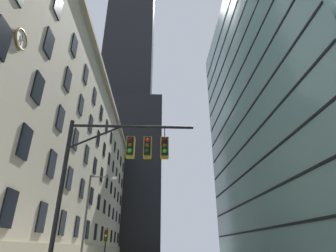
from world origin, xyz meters
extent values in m
cube|color=#BCAF93|center=(-18.75, 30.74, 13.61)|extent=(15.51, 73.48, 27.21)
cube|color=tan|center=(-10.75, 30.74, 26.51)|extent=(0.70, 73.48, 0.60)
cube|color=black|center=(-10.95, 8.00, 4.00)|extent=(0.14, 1.40, 2.20)
cube|color=black|center=(-10.95, 13.00, 4.00)|extent=(0.14, 1.40, 2.20)
cube|color=black|center=(-10.95, 18.00, 4.00)|extent=(0.14, 1.40, 2.20)
cube|color=black|center=(-10.95, 23.00, 4.00)|extent=(0.14, 1.40, 2.20)
cube|color=black|center=(-10.95, 28.00, 4.00)|extent=(0.14, 1.40, 2.20)
cube|color=black|center=(-10.95, 33.00, 4.00)|extent=(0.14, 1.40, 2.20)
cube|color=black|center=(-10.95, 38.00, 4.00)|extent=(0.14, 1.40, 2.20)
cube|color=black|center=(-10.95, 43.00, 4.00)|extent=(0.14, 1.40, 2.20)
cube|color=black|center=(-10.95, 48.00, 4.00)|extent=(0.14, 1.40, 2.20)
cube|color=black|center=(-10.95, 53.00, 4.00)|extent=(0.14, 1.40, 2.20)
cube|color=black|center=(-10.95, 58.00, 4.00)|extent=(0.14, 1.40, 2.20)
cube|color=black|center=(-10.95, 8.00, 8.20)|extent=(0.14, 1.40, 2.20)
cube|color=black|center=(-10.95, 13.00, 8.20)|extent=(0.14, 1.40, 2.20)
cube|color=black|center=(-10.95, 18.00, 8.20)|extent=(0.14, 1.40, 2.20)
cube|color=black|center=(-10.95, 23.00, 8.20)|extent=(0.14, 1.40, 2.20)
cube|color=black|center=(-10.95, 28.00, 8.20)|extent=(0.14, 1.40, 2.20)
cube|color=black|center=(-10.95, 33.00, 8.20)|extent=(0.14, 1.40, 2.20)
cube|color=black|center=(-10.95, 38.00, 8.20)|extent=(0.14, 1.40, 2.20)
cube|color=black|center=(-10.95, 43.00, 8.20)|extent=(0.14, 1.40, 2.20)
cube|color=black|center=(-10.95, 48.00, 8.20)|extent=(0.14, 1.40, 2.20)
cube|color=black|center=(-10.95, 53.00, 8.20)|extent=(0.14, 1.40, 2.20)
cube|color=black|center=(-10.95, 58.00, 8.20)|extent=(0.14, 1.40, 2.20)
cube|color=black|center=(-10.95, 3.00, 12.40)|extent=(0.14, 1.40, 2.20)
cube|color=black|center=(-10.95, 8.00, 12.40)|extent=(0.14, 1.40, 2.20)
cube|color=black|center=(-10.95, 13.00, 12.40)|extent=(0.14, 1.40, 2.20)
cube|color=black|center=(-10.95, 18.00, 12.40)|extent=(0.14, 1.40, 2.20)
cube|color=black|center=(-10.95, 23.00, 12.40)|extent=(0.14, 1.40, 2.20)
cube|color=black|center=(-10.95, 28.00, 12.40)|extent=(0.14, 1.40, 2.20)
cube|color=black|center=(-10.95, 33.00, 12.40)|extent=(0.14, 1.40, 2.20)
cube|color=black|center=(-10.95, 38.00, 12.40)|extent=(0.14, 1.40, 2.20)
cube|color=black|center=(-10.95, 43.00, 12.40)|extent=(0.14, 1.40, 2.20)
cube|color=black|center=(-10.95, 48.00, 12.40)|extent=(0.14, 1.40, 2.20)
cube|color=black|center=(-10.95, 53.00, 12.40)|extent=(0.14, 1.40, 2.20)
cube|color=black|center=(-10.95, 58.00, 12.40)|extent=(0.14, 1.40, 2.20)
cube|color=black|center=(-10.95, 8.00, 16.60)|extent=(0.14, 1.40, 2.20)
cube|color=black|center=(-10.95, 13.00, 16.60)|extent=(0.14, 1.40, 2.20)
cube|color=black|center=(-10.95, 18.00, 16.60)|extent=(0.14, 1.40, 2.20)
cube|color=black|center=(-10.95, 23.00, 16.60)|extent=(0.14, 1.40, 2.20)
cube|color=black|center=(-10.95, 28.00, 16.60)|extent=(0.14, 1.40, 2.20)
cube|color=black|center=(-10.95, 33.00, 16.60)|extent=(0.14, 1.40, 2.20)
cube|color=black|center=(-10.95, 38.00, 16.60)|extent=(0.14, 1.40, 2.20)
cube|color=black|center=(-10.95, 43.00, 16.60)|extent=(0.14, 1.40, 2.20)
cube|color=black|center=(-10.95, 48.00, 16.60)|extent=(0.14, 1.40, 2.20)
cube|color=black|center=(-10.95, 53.00, 16.60)|extent=(0.14, 1.40, 2.20)
cube|color=black|center=(-10.95, 58.00, 16.60)|extent=(0.14, 1.40, 2.20)
cube|color=black|center=(-10.95, 8.00, 20.80)|extent=(0.14, 1.40, 2.20)
cube|color=black|center=(-10.95, 13.00, 20.80)|extent=(0.14, 1.40, 2.20)
cube|color=black|center=(-10.95, 18.00, 20.80)|extent=(0.14, 1.40, 2.20)
cube|color=black|center=(-10.95, 23.00, 20.80)|extent=(0.14, 1.40, 2.20)
cube|color=black|center=(-10.95, 28.00, 20.80)|extent=(0.14, 1.40, 2.20)
cube|color=black|center=(-10.95, 33.00, 20.80)|extent=(0.14, 1.40, 2.20)
cube|color=black|center=(-10.95, 38.00, 20.80)|extent=(0.14, 1.40, 2.20)
cube|color=black|center=(-10.95, 43.00, 20.80)|extent=(0.14, 1.40, 2.20)
cube|color=black|center=(-10.95, 48.00, 20.80)|extent=(0.14, 1.40, 2.20)
cube|color=black|center=(-10.95, 53.00, 20.80)|extent=(0.14, 1.40, 2.20)
cube|color=black|center=(-10.95, 58.00, 20.80)|extent=(0.14, 1.40, 2.20)
torus|color=olive|center=(-10.88, 4.54, 13.78)|extent=(0.13, 1.39, 1.39)
cylinder|color=silver|center=(-10.92, 4.54, 13.78)|extent=(0.05, 1.20, 1.20)
cube|color=black|center=(-10.85, 4.58, 13.94)|extent=(0.03, 0.18, 0.36)
cube|color=black|center=(-10.85, 4.54, 13.53)|extent=(0.03, 0.06, 0.53)
cube|color=black|center=(-13.38, 72.55, 22.14)|extent=(24.66, 24.66, 44.28)
cube|color=black|center=(-13.38, 72.55, 76.49)|extent=(17.26, 17.26, 64.41)
cube|color=gray|center=(20.77, 28.26, 24.55)|extent=(19.55, 45.47, 49.09)
cube|color=black|center=(10.96, 28.26, 4.00)|extent=(0.12, 44.47, 0.24)
cube|color=black|center=(10.96, 28.26, 8.00)|extent=(0.12, 44.47, 0.24)
cube|color=black|center=(10.96, 28.26, 12.00)|extent=(0.12, 44.47, 0.24)
cube|color=black|center=(10.96, 28.26, 16.00)|extent=(0.12, 44.47, 0.24)
cube|color=black|center=(10.96, 28.26, 20.00)|extent=(0.12, 44.47, 0.24)
cube|color=black|center=(10.96, 28.26, 24.00)|extent=(0.12, 44.47, 0.24)
cube|color=black|center=(10.96, 28.26, 28.00)|extent=(0.12, 44.47, 0.24)
cube|color=black|center=(10.96, 28.26, 32.00)|extent=(0.12, 44.47, 0.24)
cube|color=black|center=(10.96, 28.26, 36.00)|extent=(0.12, 44.47, 0.24)
cube|color=black|center=(10.96, 28.26, 40.00)|extent=(0.12, 44.47, 0.24)
cube|color=black|center=(10.96, 28.26, 44.00)|extent=(0.12, 44.47, 0.24)
cylinder|color=black|center=(-6.48, 3.45, 3.89)|extent=(0.20, 0.20, 7.48)
cylinder|color=black|center=(-3.45, 3.45, 7.38)|extent=(6.05, 0.14, 0.14)
cylinder|color=black|center=(-5.27, 3.45, 6.78)|extent=(2.50, 0.10, 1.28)
cylinder|color=black|center=(-3.53, 3.45, 7.08)|extent=(0.04, 0.04, 0.60)
cube|color=black|center=(-3.53, 3.45, 6.33)|extent=(0.30, 0.30, 0.90)
cube|color=olive|center=(-3.53, 3.62, 6.33)|extent=(0.40, 0.40, 1.04)
sphere|color=#450808|center=(-3.53, 3.29, 6.61)|extent=(0.20, 0.20, 0.20)
sphere|color=#4B3A08|center=(-3.53, 3.29, 6.33)|extent=(0.20, 0.20, 0.20)
sphere|color=green|center=(-3.53, 3.29, 6.05)|extent=(0.20, 0.20, 0.20)
cylinder|color=black|center=(-2.70, 3.45, 7.08)|extent=(0.04, 0.04, 0.60)
cube|color=black|center=(-2.70, 3.45, 6.33)|extent=(0.30, 0.30, 0.90)
cube|color=olive|center=(-2.70, 3.62, 6.33)|extent=(0.40, 0.40, 1.04)
sphere|color=red|center=(-2.70, 3.29, 6.61)|extent=(0.20, 0.20, 0.20)
sphere|color=#4B3A08|center=(-2.70, 3.29, 6.33)|extent=(0.20, 0.20, 0.20)
sphere|color=#083D10|center=(-2.70, 3.29, 6.05)|extent=(0.20, 0.20, 0.20)
cylinder|color=black|center=(-1.86, 3.45, 7.08)|extent=(0.04, 0.04, 0.60)
cube|color=black|center=(-1.86, 3.45, 6.33)|extent=(0.30, 0.30, 0.90)
cube|color=olive|center=(-1.86, 3.62, 6.33)|extent=(0.40, 0.40, 1.04)
sphere|color=#450808|center=(-1.86, 3.29, 6.61)|extent=(0.20, 0.20, 0.20)
sphere|color=#4B3A08|center=(-1.86, 3.29, 6.33)|extent=(0.20, 0.20, 0.20)
sphere|color=green|center=(-1.86, 3.29, 6.05)|extent=(0.20, 0.20, 0.20)
cylinder|color=black|center=(-6.63, 17.01, 1.75)|extent=(0.12, 0.12, 3.21)
cube|color=black|center=(-6.63, 17.01, 2.86)|extent=(0.30, 0.30, 0.90)
cube|color=olive|center=(-6.63, 17.18, 2.86)|extent=(0.40, 0.40, 1.04)
sphere|color=#450808|center=(-6.63, 16.85, 3.14)|extent=(0.20, 0.20, 0.20)
sphere|color=yellow|center=(-6.63, 16.85, 2.86)|extent=(0.20, 0.20, 0.20)
sphere|color=#083D10|center=(-6.63, 16.85, 2.58)|extent=(0.20, 0.20, 0.20)
cylinder|color=#47474C|center=(-8.28, 15.57, 4.04)|extent=(0.18, 0.18, 7.79)
cylinder|color=#47474C|center=(-7.19, 15.57, 7.79)|extent=(2.17, 0.10, 0.10)
ellipsoid|color=#EFE5C6|center=(-6.11, 15.57, 7.69)|extent=(0.56, 0.32, 0.24)
camera|label=1|loc=(-2.22, -8.64, 1.85)|focal=28.30mm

